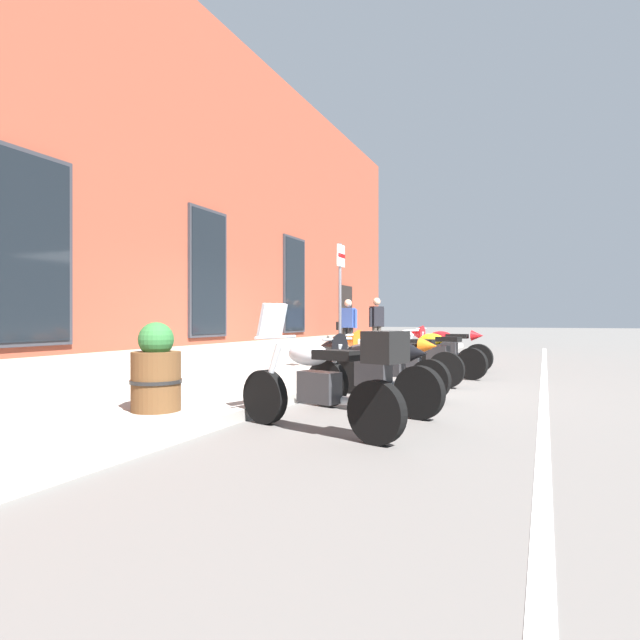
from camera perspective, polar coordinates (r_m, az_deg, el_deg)
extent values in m
plane|color=#565451|center=(9.19, 2.71, -7.35)|extent=(140.00, 140.00, 0.00)
cube|color=gray|center=(9.78, -5.29, -6.48)|extent=(29.00, 2.89, 0.14)
cube|color=silver|center=(8.61, 23.25, -7.84)|extent=(29.00, 0.12, 0.01)
cube|color=brown|center=(13.34, -26.08, 10.67)|extent=(23.00, 7.71, 7.29)
cube|color=gray|center=(10.50, -12.05, -4.51)|extent=(23.00, 0.10, 0.70)
cube|color=#2D2D33|center=(7.74, -28.98, 6.82)|extent=(1.22, 0.06, 2.52)
cube|color=black|center=(7.72, -28.84, 6.85)|extent=(1.10, 0.03, 2.40)
cube|color=#2D2D33|center=(10.52, -12.14, 5.05)|extent=(1.22, 0.06, 2.52)
cube|color=black|center=(10.50, -12.01, 5.05)|extent=(1.10, 0.03, 2.40)
cube|color=#2D2D33|center=(13.81, -2.85, 3.86)|extent=(1.22, 0.06, 2.52)
cube|color=black|center=(13.80, -2.74, 3.87)|extent=(1.10, 0.03, 2.40)
cube|color=black|center=(17.30, 2.80, -0.05)|extent=(1.10, 0.08, 2.30)
cylinder|color=black|center=(6.03, -6.05, -8.34)|extent=(0.29, 0.62, 0.61)
cylinder|color=black|center=(5.05, 6.18, -9.99)|extent=(0.29, 0.62, 0.61)
cylinder|color=silver|center=(5.93, -5.38, -5.75)|extent=(0.16, 0.34, 0.69)
cube|color=#28282B|center=(5.45, -0.09, -7.33)|extent=(0.34, 0.49, 0.32)
ellipsoid|color=#B7BABF|center=(5.52, -1.28, -3.77)|extent=(0.40, 0.57, 0.24)
cube|color=black|center=(5.27, 1.81, -3.84)|extent=(0.35, 0.52, 0.10)
cylinder|color=silver|center=(5.84, -4.84, -1.89)|extent=(0.60, 0.22, 0.04)
cylinder|color=silver|center=(5.38, 3.21, -8.83)|extent=(0.22, 0.46, 0.09)
cube|color=#B2BCC6|center=(5.88, -5.25, -0.12)|extent=(0.39, 0.24, 0.40)
cube|color=black|center=(4.92, 7.15, -2.95)|extent=(0.44, 0.41, 0.30)
cylinder|color=black|center=(7.13, 0.78, -6.94)|extent=(0.29, 0.65, 0.64)
cylinder|color=black|center=(6.36, 10.75, -7.79)|extent=(0.29, 0.65, 0.64)
cylinder|color=silver|center=(7.04, 1.42, -5.04)|extent=(0.15, 0.31, 0.62)
cube|color=#28282B|center=(6.67, 5.84, -5.86)|extent=(0.33, 0.48, 0.32)
ellipsoid|color=black|center=(6.73, 4.77, -3.63)|extent=(0.39, 0.57, 0.24)
cube|color=black|center=(6.52, 7.52, -3.66)|extent=(0.34, 0.52, 0.10)
cylinder|color=silver|center=(6.97, 1.94, -2.10)|extent=(0.61, 0.21, 0.04)
cylinder|color=silver|center=(6.63, 8.59, -7.04)|extent=(0.21, 0.46, 0.09)
cone|color=black|center=(7.05, 1.10, -2.89)|extent=(0.44, 0.43, 0.36)
cone|color=black|center=(6.32, 10.60, -3.60)|extent=(0.30, 0.32, 0.24)
cylinder|color=black|center=(8.46, 2.99, -5.92)|extent=(0.24, 0.62, 0.61)
cylinder|color=black|center=(7.80, 11.92, -6.44)|extent=(0.24, 0.62, 0.61)
cylinder|color=silver|center=(8.39, 3.57, -4.20)|extent=(0.13, 0.32, 0.65)
cube|color=#28282B|center=(8.06, 7.58, -4.94)|extent=(0.31, 0.48, 0.32)
ellipsoid|color=orange|center=(8.12, 6.64, -2.87)|extent=(0.36, 0.56, 0.24)
cube|color=black|center=(7.94, 9.05, -2.86)|extent=(0.32, 0.52, 0.10)
cylinder|color=silver|center=(8.32, 4.03, -1.62)|extent=(0.61, 0.16, 0.04)
cylinder|color=silver|center=(8.05, 9.88, -5.88)|extent=(0.18, 0.46, 0.09)
cone|color=orange|center=(8.40, 3.28, -2.29)|extent=(0.42, 0.41, 0.36)
cone|color=orange|center=(7.76, 11.78, -2.78)|extent=(0.29, 0.30, 0.24)
cylinder|color=black|center=(9.78, 5.16, -5.05)|extent=(0.18, 0.64, 0.63)
cylinder|color=black|center=(9.29, 13.61, -5.32)|extent=(0.18, 0.64, 0.63)
cylinder|color=silver|center=(9.72, 5.70, -3.57)|extent=(0.10, 0.32, 0.64)
cube|color=#28282B|center=(9.48, 9.56, -4.12)|extent=(0.26, 0.46, 0.32)
ellipsoid|color=slate|center=(9.51, 8.71, -2.41)|extent=(0.31, 0.54, 0.24)
cube|color=black|center=(9.39, 10.89, -2.38)|extent=(0.26, 0.50, 0.10)
cylinder|color=silver|center=(9.67, 6.14, -1.36)|extent=(0.62, 0.09, 0.04)
cylinder|color=silver|center=(9.51, 11.51, -4.89)|extent=(0.13, 0.46, 0.09)
sphere|color=silver|center=(9.71, 5.70, -1.77)|extent=(0.18, 0.18, 0.18)
cylinder|color=black|center=(11.40, 9.11, -4.33)|extent=(0.30, 0.63, 0.63)
cylinder|color=black|center=(10.67, 16.24, -4.63)|extent=(0.30, 0.63, 0.63)
cylinder|color=silver|center=(11.33, 9.54, -3.06)|extent=(0.16, 0.32, 0.64)
cube|color=#28282B|center=(10.98, 12.79, -3.56)|extent=(0.34, 0.49, 0.32)
ellipsoid|color=gold|center=(11.03, 12.10, -2.07)|extent=(0.40, 0.57, 0.24)
cube|color=black|center=(10.86, 13.86, -2.05)|extent=(0.35, 0.52, 0.10)
cylinder|color=silver|center=(11.27, 9.89, -1.16)|extent=(0.60, 0.22, 0.04)
cylinder|color=silver|center=(10.96, 14.47, -4.25)|extent=(0.22, 0.46, 0.09)
sphere|color=silver|center=(11.32, 9.54, -1.51)|extent=(0.18, 0.18, 0.18)
cylinder|color=black|center=(12.68, 10.22, -3.86)|extent=(0.21, 0.65, 0.64)
cylinder|color=black|center=(12.21, 16.91, -4.01)|extent=(0.21, 0.65, 0.64)
cylinder|color=silver|center=(12.63, 10.64, -2.68)|extent=(0.11, 0.32, 0.65)
cube|color=#28282B|center=(12.40, 13.72, -3.12)|extent=(0.28, 0.47, 0.32)
ellipsoid|color=red|center=(12.43, 13.06, -1.75)|extent=(0.33, 0.55, 0.24)
cube|color=black|center=(12.32, 14.74, -1.72)|extent=(0.29, 0.51, 0.10)
cylinder|color=silver|center=(12.59, 10.98, -0.95)|extent=(0.62, 0.12, 0.04)
cylinder|color=silver|center=(12.43, 15.21, -3.71)|extent=(0.15, 0.46, 0.09)
cone|color=red|center=(12.64, 10.43, -1.40)|extent=(0.40, 0.39, 0.36)
cone|color=red|center=(12.19, 16.82, -1.65)|extent=(0.27, 0.29, 0.24)
cylinder|color=black|center=(15.05, 3.38, -2.37)|extent=(0.14, 0.14, 0.80)
cylinder|color=black|center=(15.14, 2.79, -2.36)|extent=(0.14, 0.14, 0.80)
cube|color=#2D478C|center=(15.08, 3.09, 0.24)|extent=(0.26, 0.43, 0.57)
sphere|color=tan|center=(15.09, 3.09, 1.85)|extent=(0.22, 0.22, 0.22)
cylinder|color=#2D478C|center=(14.96, 3.92, 0.13)|extent=(0.09, 0.09, 0.54)
cylinder|color=#2D478C|center=(15.20, 2.27, 0.13)|extent=(0.09, 0.09, 0.54)
cube|color=black|center=(15.22, 2.00, -0.64)|extent=(0.13, 0.10, 0.24)
cylinder|color=#38332D|center=(15.42, 5.97, -2.26)|extent=(0.14, 0.14, 0.83)
cylinder|color=#38332D|center=(15.55, 6.45, -2.24)|extent=(0.14, 0.14, 0.83)
cube|color=black|center=(15.47, 6.21, 0.39)|extent=(0.45, 0.36, 0.59)
sphere|color=tan|center=(15.48, 6.21, 2.01)|extent=(0.23, 0.23, 0.23)
cylinder|color=black|center=(15.30, 5.55, 0.28)|extent=(0.09, 0.09, 0.56)
cylinder|color=black|center=(15.65, 6.86, 0.28)|extent=(0.09, 0.09, 0.56)
cylinder|color=#4C4C51|center=(10.56, 2.20, 1.41)|extent=(0.06, 0.06, 2.58)
cube|color=white|center=(10.63, 2.30, 7.03)|extent=(0.36, 0.03, 0.44)
cube|color=red|center=(10.62, 2.38, 7.04)|extent=(0.36, 0.01, 0.08)
cylinder|color=brown|center=(6.29, -17.46, -6.40)|extent=(0.55, 0.55, 0.68)
cylinder|color=black|center=(6.29, -17.46, -6.40)|extent=(0.58, 0.58, 0.04)
sphere|color=#28602D|center=(6.25, -17.46, -2.04)|extent=(0.40, 0.40, 0.40)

